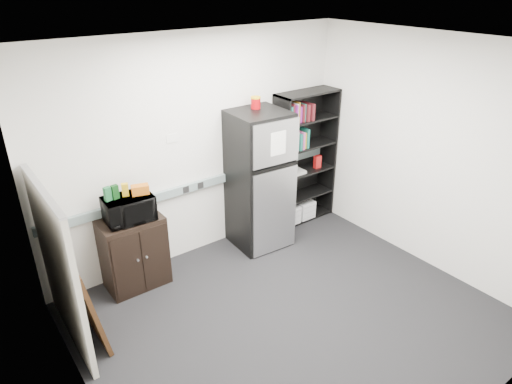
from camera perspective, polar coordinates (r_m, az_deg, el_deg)
floor at (r=4.92m, az=4.54°, el=-15.39°), size 4.00×4.00×0.00m
wall_back at (r=5.48m, az=-7.05°, el=5.43°), size 4.00×0.02×2.70m
wall_right at (r=5.60m, az=20.76°, el=4.37°), size 0.02×3.50×2.70m
wall_left at (r=3.36m, az=-21.80°, el=-10.43°), size 0.02×3.50×2.70m
ceiling at (r=3.75m, az=6.02°, el=17.44°), size 4.00×3.50×0.02m
electrical_raceway at (r=5.62m, az=-6.65°, el=1.04°), size 3.92×0.05×0.10m
wall_note at (r=5.25m, az=-10.44°, el=6.62°), size 0.14×0.00×0.10m
bookshelf at (r=6.31m, az=5.93°, el=4.58°), size 0.90×0.34×1.85m
cubicle_partition at (r=4.56m, az=-23.42°, el=-8.72°), size 0.06×1.30×1.62m
cabinet at (r=5.30m, az=-14.97°, el=-7.34°), size 0.67×0.45×0.84m
microwave at (r=5.01m, az=-15.61°, el=-2.03°), size 0.52×0.37×0.28m
snack_box_a at (r=4.89m, az=-18.06°, el=-0.24°), size 0.08×0.06×0.15m
snack_box_b at (r=4.91m, az=-17.22°, el=-0.00°), size 0.08×0.06×0.15m
snack_box_c at (r=4.95m, az=-16.04°, el=0.27°), size 0.08×0.07×0.14m
snack_bag at (r=4.96m, az=-14.28°, el=0.29°), size 0.20×0.14×0.10m
refrigerator at (r=5.72m, az=0.32°, el=1.47°), size 0.70×0.73×1.77m
coffee_can at (r=5.52m, az=-0.04°, el=11.22°), size 0.12×0.12×0.16m
framed_poster at (r=4.68m, az=-20.76°, el=-12.32°), size 0.19×0.74×0.95m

